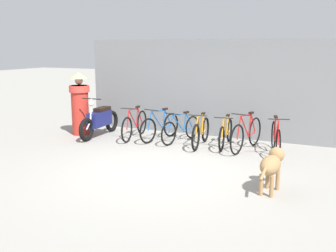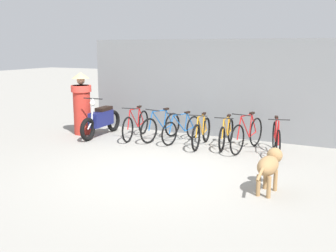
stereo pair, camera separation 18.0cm
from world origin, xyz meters
name	(u,v)px [view 2 (the right image)]	position (x,y,z in m)	size (l,w,h in m)	color
ground_plane	(158,171)	(0.00, 0.00, 0.00)	(60.00, 60.00, 0.00)	gray
shop_wall_back	(218,88)	(0.00, 3.57, 1.32)	(7.83, 0.20, 2.65)	slate
bicycle_0	(136,125)	(-1.89, 2.35, 0.36)	(0.46, 1.74, 0.88)	black
bicycle_1	(161,127)	(-1.18, 2.45, 0.35)	(0.49, 1.63, 0.86)	black
bicycle_2	(182,129)	(-0.59, 2.49, 0.33)	(0.52, 1.62, 0.80)	black
bicycle_3	(201,133)	(0.04, 2.26, 0.34)	(0.46, 1.60, 0.85)	black
bicycle_4	(226,134)	(0.61, 2.51, 0.33)	(0.46, 1.66, 0.80)	black
bicycle_5	(247,135)	(1.16, 2.38, 0.38)	(0.46, 1.75, 0.93)	black
bicycle_6	(276,139)	(1.87, 2.24, 0.37)	(0.56, 1.60, 0.90)	black
motorcycle	(101,120)	(-2.89, 2.14, 0.44)	(0.58, 1.94, 1.10)	black
stray_dog	(269,165)	(2.21, -0.17, 0.48)	(0.37, 1.14, 0.71)	#997247
person_in_robes	(82,103)	(-3.51, 2.12, 0.88)	(0.78, 0.78, 1.75)	#B72D23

